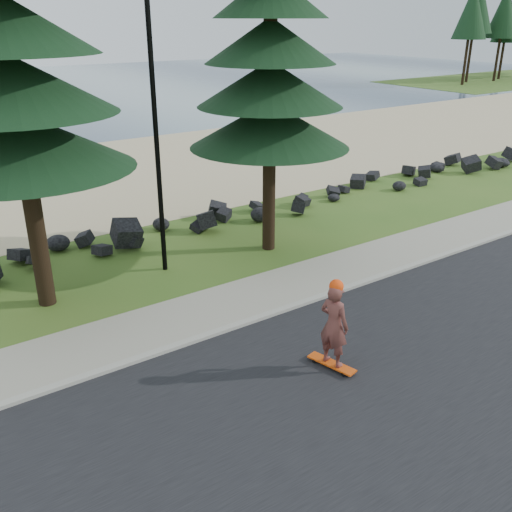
# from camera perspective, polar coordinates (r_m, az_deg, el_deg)

# --- Properties ---
(ground) EXTENTS (160.00, 160.00, 0.00)m
(ground) POSITION_cam_1_polar(r_m,az_deg,el_deg) (14.59, -3.46, -5.55)
(ground) COLOR #34591B
(ground) RESTS_ON ground
(road) EXTENTS (160.00, 7.00, 0.02)m
(road) POSITION_cam_1_polar(r_m,az_deg,el_deg) (11.57, 8.65, -14.21)
(road) COLOR black
(road) RESTS_ON ground
(kerb) EXTENTS (160.00, 0.20, 0.10)m
(kerb) POSITION_cam_1_polar(r_m,az_deg,el_deg) (13.90, -1.51, -6.83)
(kerb) COLOR #9C9A8D
(kerb) RESTS_ON ground
(sidewalk) EXTENTS (160.00, 2.00, 0.08)m
(sidewalk) POSITION_cam_1_polar(r_m,az_deg,el_deg) (14.72, -3.87, -5.11)
(sidewalk) COLOR gray
(sidewalk) RESTS_ON ground
(beach_sand) EXTENTS (160.00, 15.00, 0.01)m
(beach_sand) POSITION_cam_1_polar(r_m,az_deg,el_deg) (27.25, -19.74, 6.80)
(beach_sand) COLOR tan
(beach_sand) RESTS_ON ground
(seawall_boulders) EXTENTS (60.00, 2.40, 1.10)m
(seawall_boulders) POSITION_cam_1_polar(r_m,az_deg,el_deg) (19.18, -12.25, 1.13)
(seawall_boulders) COLOR black
(seawall_boulders) RESTS_ON ground
(lamp_post) EXTENTS (0.25, 0.14, 8.14)m
(lamp_post) POSITION_cam_1_polar(r_m,az_deg,el_deg) (15.92, -10.00, 12.41)
(lamp_post) COLOR black
(lamp_post) RESTS_ON ground
(skateboarder) EXTENTS (0.59, 1.14, 2.06)m
(skateboarder) POSITION_cam_1_polar(r_m,az_deg,el_deg) (11.97, 7.81, -6.90)
(skateboarder) COLOR #D1460C
(skateboarder) RESTS_ON ground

